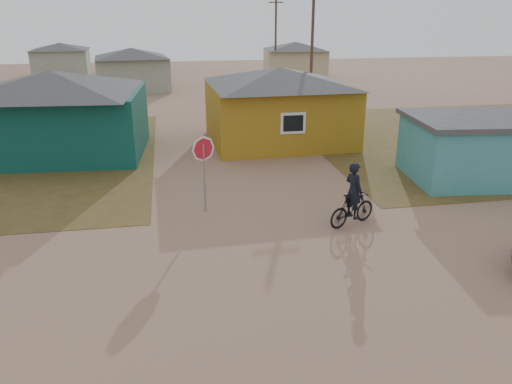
% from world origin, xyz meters
% --- Properties ---
extents(ground, '(120.00, 120.00, 0.00)m').
position_xyz_m(ground, '(0.00, 0.00, 0.00)').
color(ground, '#936C54').
extents(grass_ne, '(20.00, 18.00, 0.00)m').
position_xyz_m(grass_ne, '(14.00, 13.00, 0.01)').
color(grass_ne, brown).
rests_on(grass_ne, ground).
extents(house_teal, '(8.93, 7.08, 4.00)m').
position_xyz_m(house_teal, '(-8.50, 13.50, 2.05)').
color(house_teal, '#0A3B33').
rests_on(house_teal, ground).
extents(house_yellow, '(7.72, 6.76, 3.90)m').
position_xyz_m(house_yellow, '(2.50, 14.00, 2.00)').
color(house_yellow, '#9C7018').
rests_on(house_yellow, ground).
extents(shed_turquoise, '(6.71, 4.93, 2.60)m').
position_xyz_m(shed_turquoise, '(9.50, 6.50, 1.31)').
color(shed_turquoise, teal).
rests_on(shed_turquoise, ground).
extents(house_pale_west, '(7.04, 6.15, 3.60)m').
position_xyz_m(house_pale_west, '(-6.00, 34.00, 1.86)').
color(house_pale_west, gray).
rests_on(house_pale_west, ground).
extents(house_beige_east, '(6.95, 6.05, 3.60)m').
position_xyz_m(house_beige_east, '(10.00, 40.00, 1.86)').
color(house_beige_east, tan).
rests_on(house_beige_east, ground).
extents(house_pale_north, '(6.28, 5.81, 3.40)m').
position_xyz_m(house_pale_north, '(-14.00, 46.00, 1.75)').
color(house_pale_north, gray).
rests_on(house_pale_north, ground).
extents(utility_pole_near, '(1.40, 0.20, 8.00)m').
position_xyz_m(utility_pole_near, '(6.50, 22.00, 4.14)').
color(utility_pole_near, '#48362B').
rests_on(utility_pole_near, ground).
extents(utility_pole_far, '(1.40, 0.20, 8.00)m').
position_xyz_m(utility_pole_far, '(7.50, 38.00, 4.14)').
color(utility_pole_far, '#48362B').
rests_on(utility_pole_far, ground).
extents(stop_sign, '(0.87, 0.11, 2.67)m').
position_xyz_m(stop_sign, '(-2.13, 4.94, 1.95)').
color(stop_sign, gray).
rests_on(stop_sign, ground).
extents(cyclist, '(1.93, 1.25, 2.12)m').
position_xyz_m(cyclist, '(2.46, 2.89, 0.77)').
color(cyclist, black).
rests_on(cyclist, ground).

